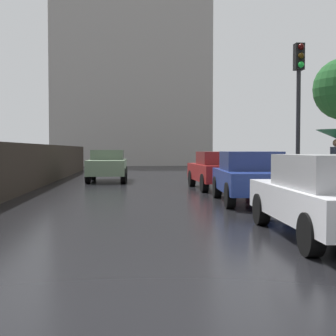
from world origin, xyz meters
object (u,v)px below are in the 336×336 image
(car_blue_far_ahead, at_px, (251,176))
(traffic_light, at_px, (299,91))
(car_white_near_kerb, at_px, (331,195))
(car_red_far_lane, at_px, (220,170))
(car_green_behind_camera, at_px, (108,165))

(car_blue_far_ahead, xyz_separation_m, traffic_light, (1.39, 0.05, 2.42))
(car_white_near_kerb, xyz_separation_m, car_red_far_lane, (-0.02, 9.81, -0.00))
(car_white_near_kerb, bearing_deg, car_green_behind_camera, 108.89)
(car_red_far_lane, distance_m, traffic_light, 5.24)
(car_white_near_kerb, xyz_separation_m, traffic_light, (1.41, 5.39, 2.43))
(car_green_behind_camera, relative_size, traffic_light, 0.90)
(car_red_far_lane, xyz_separation_m, traffic_light, (1.43, -4.42, 2.43))
(car_blue_far_ahead, distance_m, car_green_behind_camera, 10.20)
(car_green_behind_camera, distance_m, traffic_light, 11.12)
(traffic_light, bearing_deg, car_blue_far_ahead, -177.92)
(car_blue_far_ahead, xyz_separation_m, car_red_far_lane, (-0.04, 4.47, -0.01))
(car_blue_far_ahead, bearing_deg, car_white_near_kerb, -86.83)
(car_white_near_kerb, relative_size, car_blue_far_ahead, 1.05)
(car_white_near_kerb, distance_m, car_red_far_lane, 9.81)
(car_white_near_kerb, xyz_separation_m, car_blue_far_ahead, (0.01, 5.34, 0.01))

